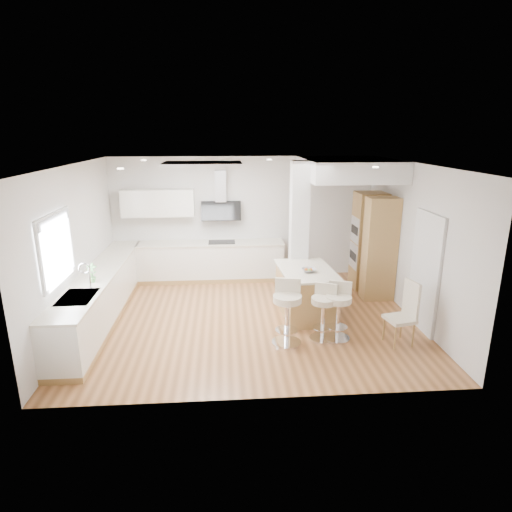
{
  "coord_description": "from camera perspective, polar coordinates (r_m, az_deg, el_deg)",
  "views": [
    {
      "loc": [
        -0.42,
        -7.29,
        3.33
      ],
      "look_at": [
        0.15,
        0.4,
        1.08
      ],
      "focal_mm": 30.0,
      "sensor_mm": 36.0,
      "label": 1
    }
  ],
  "objects": [
    {
      "name": "ceiling",
      "position": [
        8.02,
        -0.87,
        -8.26
      ],
      "size": [
        6.0,
        5.0,
        0.02
      ],
      "primitive_type": "cube",
      "color": "white",
      "rests_on": "ground"
    },
    {
      "name": "bar_stool_a",
      "position": [
        6.92,
        4.17,
        -7.05
      ],
      "size": [
        0.55,
        0.55,
        1.07
      ],
      "rotation": [
        0.0,
        0.0,
        -0.17
      ],
      "color": "white",
      "rests_on": "ground"
    },
    {
      "name": "window_left",
      "position": [
        7.07,
        -25.14,
        1.3
      ],
      "size": [
        0.06,
        1.28,
        1.07
      ],
      "color": "white",
      "rests_on": "ground"
    },
    {
      "name": "wall_left",
      "position": [
        7.97,
        -22.99,
        0.93
      ],
      "size": [
        0.04,
        5.0,
        2.8
      ],
      "primitive_type": "cube",
      "color": "beige",
      "rests_on": "ground"
    },
    {
      "name": "peninsula",
      "position": [
        8.09,
        6.65,
        -4.73
      ],
      "size": [
        1.06,
        1.52,
        0.95
      ],
      "rotation": [
        0.0,
        0.0,
        0.07
      ],
      "color": "#AB8349",
      "rests_on": "ground"
    },
    {
      "name": "pillar",
      "position": [
        8.59,
        5.73,
        3.19
      ],
      "size": [
        0.35,
        0.35,
        2.8
      ],
      "color": "silver",
      "rests_on": "ground"
    },
    {
      "name": "wall_back",
      "position": [
        9.99,
        -1.76,
        5.11
      ],
      "size": [
        6.0,
        0.04,
        2.8
      ],
      "primitive_type": "cube",
      "color": "beige",
      "rests_on": "ground"
    },
    {
      "name": "dining_chair",
      "position": [
        7.33,
        19.3,
        -6.89
      ],
      "size": [
        0.49,
        0.49,
        1.06
      ],
      "rotation": [
        0.0,
        0.0,
        0.21
      ],
      "color": "beige",
      "rests_on": "ground"
    },
    {
      "name": "oven_column",
      "position": [
        9.34,
        15.26,
        1.55
      ],
      "size": [
        0.63,
        1.21,
        2.1
      ],
      "color": "#AB8349",
      "rests_on": "ground"
    },
    {
      "name": "skylight",
      "position": [
        7.92,
        -7.08,
        12.09
      ],
      "size": [
        4.1,
        2.1,
        0.06
      ],
      "color": "silver",
      "rests_on": "ground"
    },
    {
      "name": "counter_back",
      "position": [
        9.88,
        -6.96,
        0.68
      ],
      "size": [
        3.62,
        0.63,
        2.5
      ],
      "color": "#AB8349",
      "rests_on": "ground"
    },
    {
      "name": "counter_left",
      "position": [
        8.37,
        -19.85,
        -4.83
      ],
      "size": [
        0.63,
        4.5,
        1.35
      ],
      "color": "#AB8349",
      "rests_on": "ground"
    },
    {
      "name": "wall_right",
      "position": [
        8.28,
        20.3,
        1.75
      ],
      "size": [
        0.04,
        5.0,
        2.8
      ],
      "primitive_type": "cube",
      "color": "beige",
      "rests_on": "ground"
    },
    {
      "name": "ground",
      "position": [
        8.02,
        -0.87,
        -8.26
      ],
      "size": [
        6.0,
        6.0,
        0.0
      ],
      "primitive_type": "plane",
      "color": "#9E663A",
      "rests_on": "ground"
    },
    {
      "name": "bar_stool_b",
      "position": [
        7.15,
        8.98,
        -7.04
      ],
      "size": [
        0.56,
        0.56,
        0.94
      ],
      "rotation": [
        0.0,
        0.0,
        -0.43
      ],
      "color": "white",
      "rests_on": "ground"
    },
    {
      "name": "bar_stool_c",
      "position": [
        7.19,
        10.93,
        -6.85
      ],
      "size": [
        0.56,
        0.56,
        0.97
      ],
      "rotation": [
        0.0,
        0.0,
        -0.36
      ],
      "color": "white",
      "rests_on": "ground"
    },
    {
      "name": "soffit",
      "position": [
        9.08,
        12.13,
        11.3
      ],
      "size": [
        1.78,
        2.2,
        0.4
      ],
      "color": "white",
      "rests_on": "ground"
    },
    {
      "name": "doorway_right",
      "position": [
        7.85,
        21.6,
        -2.18
      ],
      "size": [
        0.05,
        1.0,
        2.1
      ],
      "color": "#453F36",
      "rests_on": "ground"
    }
  ]
}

